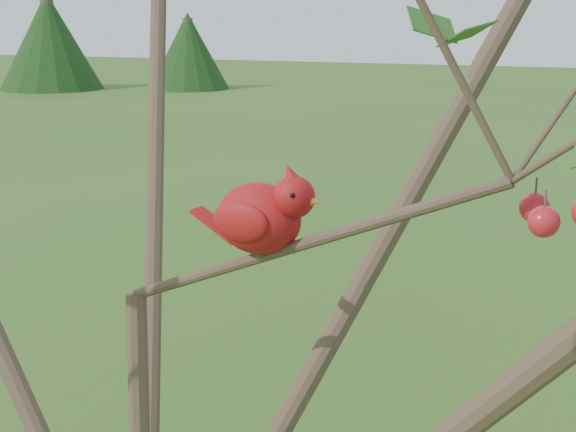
# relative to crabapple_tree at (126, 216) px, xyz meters

# --- Properties ---
(crabapple_tree) EXTENTS (2.35, 2.05, 2.95)m
(crabapple_tree) POSITION_rel_crabapple_tree_xyz_m (0.00, 0.00, 0.00)
(crabapple_tree) COLOR #463425
(crabapple_tree) RESTS_ON ground
(cardinal) EXTENTS (0.22, 0.12, 0.16)m
(cardinal) POSITION_rel_crabapple_tree_xyz_m (0.17, 0.10, -0.01)
(cardinal) COLOR red
(cardinal) RESTS_ON ground
(distant_trees) EXTENTS (35.51, 13.53, 3.38)m
(distant_trees) POSITION_rel_crabapple_tree_xyz_m (-2.64, 25.33, -0.60)
(distant_trees) COLOR #463425
(distant_trees) RESTS_ON ground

